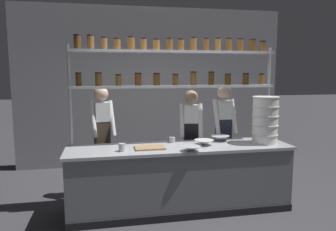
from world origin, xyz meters
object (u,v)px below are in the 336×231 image
chef_left (102,133)px  chef_center (191,135)px  spice_shelf_unit (175,70)px  cutting_board (150,148)px  serving_cup_front (172,140)px  chef_right (223,131)px  prep_bowl_center_back (220,138)px  serving_cup_by_board (122,147)px  prep_bowl_center_front (204,143)px  container_stack (265,120)px  prep_bowl_near_left (192,149)px

chef_left → chef_center: bearing=-20.5°
spice_shelf_unit → cutting_board: spice_shelf_unit is taller
cutting_board → serving_cup_front: (0.37, 0.31, 0.03)m
chef_right → serving_cup_front: bearing=-161.9°
chef_left → serving_cup_front: bearing=-41.1°
prep_bowl_center_back → serving_cup_by_board: 1.52m
prep_bowl_center_back → serving_cup_front: 0.73m
chef_center → prep_bowl_center_front: chef_center is taller
chef_right → serving_cup_front: 0.97m
chef_left → container_stack: chef_left is taller
prep_bowl_near_left → prep_bowl_center_front: prep_bowl_center_front is taller
spice_shelf_unit → prep_bowl_center_front: (0.35, -0.34, -1.02)m
prep_bowl_near_left → serving_cup_by_board: bearing=168.6°
spice_shelf_unit → chef_center: size_ratio=1.81×
container_stack → serving_cup_by_board: bearing=-177.6°
chef_center → serving_cup_by_board: size_ratio=16.06×
serving_cup_front → prep_bowl_near_left: bearing=-76.2°
spice_shelf_unit → prep_bowl_near_left: (0.08, -0.64, -1.02)m
chef_right → prep_bowl_center_front: size_ratio=6.34×
prep_bowl_center_front → serving_cup_by_board: (-1.16, -0.13, 0.02)m
chef_right → cutting_board: bearing=-155.2°
chef_center → cutting_board: 1.01m
chef_right → prep_bowl_near_left: bearing=-132.6°
spice_shelf_unit → container_stack: size_ratio=4.44×
prep_bowl_near_left → serving_cup_front: 0.58m
container_stack → prep_bowl_near_left: bearing=-167.2°
chef_left → chef_right: (1.92, -0.17, 0.01)m
spice_shelf_unit → container_stack: spice_shelf_unit is taller
chef_left → cutting_board: (0.63, -0.81, -0.07)m
chef_right → prep_bowl_center_back: 0.40m
spice_shelf_unit → container_stack: (1.24, -0.38, -0.72)m
serving_cup_front → prep_bowl_center_back: bearing=-2.1°
chef_center → chef_right: (0.54, -0.03, 0.05)m
cutting_board → chef_center: bearing=41.5°
chef_right → prep_bowl_center_back: bearing=-119.8°
prep_bowl_center_front → prep_bowl_center_back: 0.40m
chef_center → prep_bowl_center_back: size_ratio=5.84×
chef_right → container_stack: (0.39, -0.63, 0.25)m
chef_center → container_stack: (0.92, -0.66, 0.30)m
spice_shelf_unit → prep_bowl_center_back: (0.67, -0.10, -1.02)m
chef_right → prep_bowl_center_front: (-0.51, -0.58, -0.05)m
container_stack → serving_cup_by_board: 2.08m
spice_shelf_unit → prep_bowl_near_left: 1.21m
spice_shelf_unit → serving_cup_front: bearing=-127.1°
prep_bowl_near_left → serving_cup_front: serving_cup_front is taller
prep_bowl_center_back → serving_cup_by_board: (-1.48, -0.36, 0.01)m
serving_cup_front → chef_right: bearing=19.6°
chef_center → chef_right: 0.54m
chef_center → container_stack: chef_center is taller
spice_shelf_unit → chef_left: 1.50m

